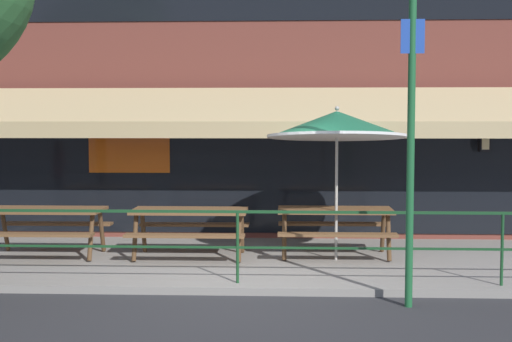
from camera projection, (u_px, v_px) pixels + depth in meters
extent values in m
plane|color=#2D2D30|center=(236.00, 296.00, 9.14)|extent=(120.00, 120.00, 0.00)
cube|color=gray|center=(245.00, 262.00, 11.13)|extent=(15.00, 4.00, 0.10)
cube|color=brown|center=(252.00, 64.00, 13.15)|extent=(15.00, 0.50, 6.61)
cube|color=black|center=(251.00, 170.00, 13.03)|extent=(12.00, 0.02, 2.30)
cube|color=orange|center=(129.00, 154.00, 13.09)|extent=(1.50, 0.02, 0.70)
cube|color=tan|center=(250.00, 107.00, 12.41)|extent=(13.80, 0.92, 0.70)
cube|color=tan|center=(248.00, 130.00, 11.93)|extent=(13.80, 0.08, 0.28)
cube|color=black|center=(482.00, 133.00, 12.67)|extent=(0.04, 0.28, 0.04)
cube|color=black|center=(484.00, 144.00, 12.55)|extent=(0.18, 0.18, 0.28)
cube|color=beige|center=(484.00, 144.00, 12.55)|extent=(0.13, 0.19, 0.20)
cylinder|color=#194723|center=(238.00, 247.00, 9.40)|extent=(0.04, 0.04, 0.95)
cylinder|color=#194723|center=(502.00, 249.00, 9.25)|extent=(0.04, 0.04, 0.95)
cube|color=#194723|center=(237.00, 212.00, 9.37)|extent=(13.80, 0.04, 0.04)
cube|color=#194723|center=(238.00, 247.00, 9.40)|extent=(13.80, 0.03, 0.03)
cube|color=brown|center=(46.00, 210.00, 11.27)|extent=(1.80, 0.80, 0.05)
cube|color=brown|center=(34.00, 235.00, 10.71)|extent=(1.80, 0.26, 0.04)
cube|color=brown|center=(58.00, 224.00, 11.87)|extent=(1.80, 0.26, 0.04)
cylinder|color=brown|center=(91.00, 237.00, 10.94)|extent=(0.07, 0.30, 0.73)
cylinder|color=brown|center=(102.00, 230.00, 11.58)|extent=(0.07, 0.30, 0.73)
cylinder|color=brown|center=(5.00, 230.00, 11.65)|extent=(0.07, 0.30, 0.73)
cube|color=brown|center=(190.00, 211.00, 11.16)|extent=(1.80, 0.80, 0.05)
cube|color=brown|center=(184.00, 236.00, 10.60)|extent=(1.80, 0.26, 0.04)
cube|color=brown|center=(195.00, 225.00, 11.76)|extent=(1.80, 0.26, 0.04)
cylinder|color=brown|center=(239.00, 238.00, 10.83)|extent=(0.07, 0.30, 0.73)
cylinder|color=brown|center=(242.00, 231.00, 11.47)|extent=(0.07, 0.30, 0.73)
cylinder|color=brown|center=(135.00, 237.00, 10.90)|extent=(0.07, 0.30, 0.73)
cylinder|color=brown|center=(143.00, 231.00, 11.54)|extent=(0.07, 0.30, 0.73)
cube|color=brown|center=(335.00, 210.00, 11.25)|extent=(1.80, 0.80, 0.05)
cube|color=brown|center=(338.00, 235.00, 10.69)|extent=(1.80, 0.26, 0.04)
cube|color=brown|center=(333.00, 224.00, 11.84)|extent=(1.80, 0.26, 0.04)
cylinder|color=brown|center=(389.00, 237.00, 10.92)|extent=(0.07, 0.30, 0.73)
cylinder|color=brown|center=(383.00, 231.00, 11.55)|extent=(0.07, 0.30, 0.73)
cylinder|color=brown|center=(284.00, 236.00, 10.99)|extent=(0.07, 0.30, 0.73)
cylinder|color=brown|center=(284.00, 230.00, 11.62)|extent=(0.07, 0.30, 0.73)
cylinder|color=#B7B2A8|center=(336.00, 186.00, 10.95)|extent=(0.04, 0.04, 2.30)
cone|color=#1E6B47|center=(337.00, 124.00, 10.88)|extent=(2.10, 2.12, 0.56)
cylinder|color=white|center=(337.00, 136.00, 10.90)|extent=(2.14, 2.14, 0.20)
sphere|color=#B7B2A8|center=(337.00, 108.00, 10.87)|extent=(0.07, 0.07, 0.07)
cylinder|color=#1E6033|center=(411.00, 121.00, 8.45)|extent=(0.09, 0.09, 4.49)
cube|color=blue|center=(413.00, 36.00, 8.36)|extent=(0.28, 0.02, 0.40)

